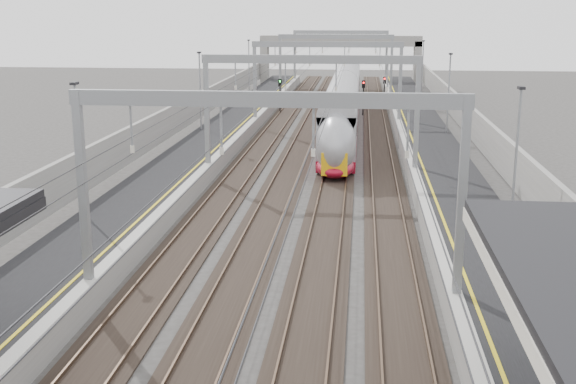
# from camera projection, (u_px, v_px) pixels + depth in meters

# --- Properties ---
(platform_left) EXTENTS (4.00, 120.00, 1.00)m
(platform_left) POSITION_uv_depth(u_px,v_px,m) (193.00, 161.00, 47.64)
(platform_left) COLOR black
(platform_left) RESTS_ON ground
(platform_right) EXTENTS (4.00, 120.00, 1.00)m
(platform_right) POSITION_uv_depth(u_px,v_px,m) (438.00, 166.00, 46.08)
(platform_right) COLOR black
(platform_right) RESTS_ON ground
(tracks) EXTENTS (11.40, 140.00, 0.20)m
(tracks) POSITION_uv_depth(u_px,v_px,m) (313.00, 170.00, 46.97)
(tracks) COLOR black
(tracks) RESTS_ON ground
(overhead_line) EXTENTS (13.00, 140.00, 6.60)m
(overhead_line) POSITION_uv_depth(u_px,v_px,m) (320.00, 68.00, 51.87)
(overhead_line) COLOR gray
(overhead_line) RESTS_ON platform_left
(overbridge) EXTENTS (22.00, 2.20, 6.90)m
(overbridge) POSITION_uv_depth(u_px,v_px,m) (340.00, 47.00, 98.77)
(overbridge) COLOR gray
(overbridge) RESTS_ON ground
(wall_left) EXTENTS (0.30, 120.00, 3.20)m
(wall_left) POSITION_uv_depth(u_px,v_px,m) (145.00, 143.00, 47.69)
(wall_left) COLOR gray
(wall_left) RESTS_ON ground
(wall_right) EXTENTS (0.30, 120.00, 3.20)m
(wall_right) POSITION_uv_depth(u_px,v_px,m) (490.00, 150.00, 45.50)
(wall_right) COLOR gray
(wall_right) RESTS_ON ground
(train) EXTENTS (2.50, 45.50, 3.96)m
(train) POSITION_uv_depth(u_px,v_px,m) (344.00, 107.00, 63.20)
(train) COLOR maroon
(train) RESTS_ON ground
(signal_green) EXTENTS (0.32, 0.32, 3.48)m
(signal_green) POSITION_uv_depth(u_px,v_px,m) (280.00, 90.00, 72.95)
(signal_green) COLOR black
(signal_green) RESTS_ON ground
(signal_red_near) EXTENTS (0.32, 0.32, 3.48)m
(signal_red_near) POSITION_uv_depth(u_px,v_px,m) (363.00, 91.00, 71.54)
(signal_red_near) COLOR black
(signal_red_near) RESTS_ON ground
(signal_red_far) EXTENTS (0.32, 0.32, 3.48)m
(signal_red_far) POSITION_uv_depth(u_px,v_px,m) (384.00, 87.00, 75.72)
(signal_red_far) COLOR black
(signal_red_far) RESTS_ON ground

